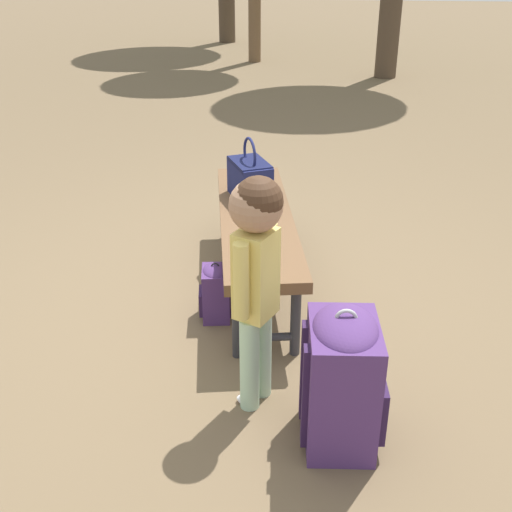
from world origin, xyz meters
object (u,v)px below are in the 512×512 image
object	(u,v)px
park_bench	(256,224)
handbag	(250,178)
child_standing	(256,259)
backpack_small	(216,290)
backpack_large	(342,376)

from	to	relation	value
park_bench	handbag	distance (m)	0.31
handbag	child_standing	size ratio (longest dim) A/B	0.35
child_standing	backpack_small	world-z (taller)	child_standing
handbag	backpack_small	world-z (taller)	handbag
handbag	backpack_large	distance (m)	1.59
park_bench	handbag	bearing A→B (deg)	-165.09
park_bench	backpack_small	size ratio (longest dim) A/B	5.08
child_standing	park_bench	bearing A→B (deg)	-173.44
child_standing	backpack_large	bearing A→B (deg)	61.55
park_bench	child_standing	distance (m)	1.08
park_bench	backpack_small	world-z (taller)	park_bench
backpack_large	backpack_small	size ratio (longest dim) A/B	1.88
park_bench	child_standing	bearing A→B (deg)	6.56
park_bench	backpack_small	xyz separation A→B (m)	(0.37, -0.17, -0.23)
handbag	backpack_small	bearing A→B (deg)	-9.99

